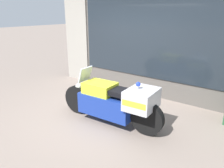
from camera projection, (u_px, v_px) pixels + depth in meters
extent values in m
plane|color=gray|center=(97.00, 113.00, 5.20)|extent=(60.00, 60.00, 0.00)
cube|color=#56514C|center=(141.00, 24.00, 6.09)|extent=(5.67, 0.40, 3.96)
cube|color=gray|center=(81.00, 21.00, 7.45)|extent=(0.95, 0.55, 3.96)
cube|color=#1E262D|center=(152.00, 23.00, 5.66)|extent=(4.49, 0.02, 2.96)
cube|color=slate|center=(151.00, 84.00, 6.41)|extent=(4.27, 0.30, 0.55)
cube|color=silver|center=(155.00, 54.00, 6.24)|extent=(4.27, 0.02, 1.25)
cube|color=beige|center=(154.00, 32.00, 5.94)|extent=(4.27, 0.30, 0.02)
cube|color=navy|center=(115.00, 28.00, 6.68)|extent=(0.18, 0.04, 0.06)
cube|color=#C68E19|center=(154.00, 30.00, 5.92)|extent=(0.18, 0.04, 0.06)
cube|color=#195623|center=(205.00, 33.00, 5.17)|extent=(0.18, 0.04, 0.06)
cube|color=red|center=(114.00, 65.00, 6.98)|extent=(0.19, 0.02, 0.27)
cube|color=yellow|center=(151.00, 71.00, 6.23)|extent=(0.19, 0.03, 0.27)
cube|color=white|center=(198.00, 79.00, 5.49)|extent=(0.19, 0.04, 0.27)
cylinder|color=black|center=(78.00, 99.00, 5.16)|extent=(0.67, 0.18, 0.67)
cylinder|color=black|center=(147.00, 118.00, 4.23)|extent=(0.67, 0.18, 0.67)
cube|color=navy|center=(107.00, 104.00, 4.69)|extent=(1.24, 0.60, 0.44)
cube|color=yellow|center=(100.00, 89.00, 4.69)|extent=(0.69, 0.52, 0.27)
cube|color=black|center=(118.00, 92.00, 4.44)|extent=(0.73, 0.44, 0.10)
cube|color=#B7B7BC|center=(142.00, 99.00, 4.18)|extent=(0.57, 0.70, 0.38)
cube|color=yellow|center=(142.00, 99.00, 4.18)|extent=(0.51, 0.70, 0.11)
cube|color=#B2BCC6|center=(85.00, 74.00, 4.81)|extent=(0.15, 0.38, 0.33)
sphere|color=white|center=(78.00, 87.00, 5.03)|extent=(0.14, 0.14, 0.14)
sphere|color=blue|center=(138.00, 84.00, 4.13)|extent=(0.09, 0.09, 0.09)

